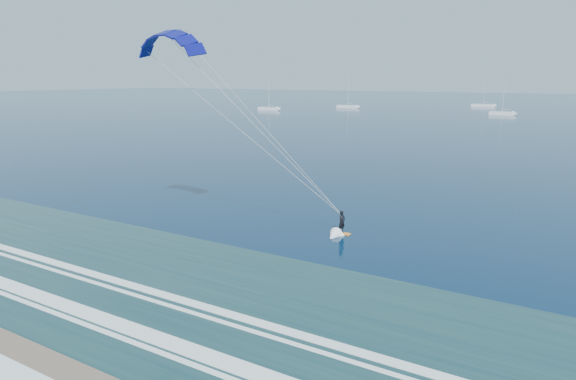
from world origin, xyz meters
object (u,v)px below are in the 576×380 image
(sailboat_1, at_px, (348,106))
(sailboat_3, at_px, (502,113))
(kitesurfer_rig, at_px, (256,127))
(sailboat_0, at_px, (269,108))
(sailboat_2, at_px, (483,105))

(sailboat_1, bearing_deg, sailboat_3, -9.03)
(kitesurfer_rig, height_order, sailboat_1, kitesurfer_rig)
(sailboat_0, relative_size, sailboat_3, 1.08)
(sailboat_3, bearing_deg, sailboat_0, -166.94)
(sailboat_1, relative_size, sailboat_2, 0.98)
(sailboat_0, relative_size, sailboat_1, 0.96)
(sailboat_2, distance_m, sailboat_3, 51.53)
(sailboat_3, bearing_deg, kitesurfer_rig, -87.79)
(sailboat_0, bearing_deg, kitesurfer_rig, -56.94)
(kitesurfer_rig, distance_m, sailboat_2, 207.58)
(kitesurfer_rig, xyz_separation_m, sailboat_0, (-89.67, 137.79, -8.28))
(sailboat_1, relative_size, sailboat_3, 1.13)
(sailboat_2, bearing_deg, sailboat_1, -140.40)
(sailboat_1, height_order, sailboat_3, sailboat_1)
(kitesurfer_rig, bearing_deg, sailboat_3, 92.21)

